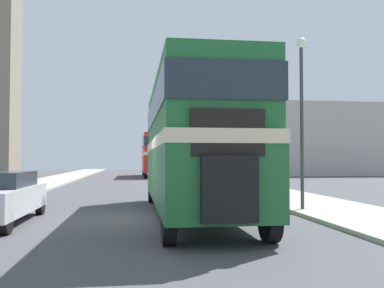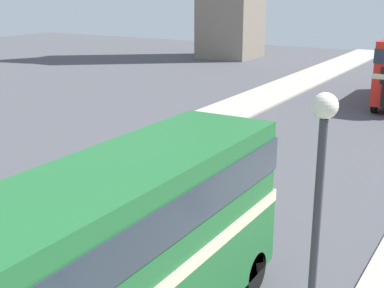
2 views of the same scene
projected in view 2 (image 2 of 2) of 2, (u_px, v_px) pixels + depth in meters
double_decker_bus at (97, 266)px, 9.58m from camera, size 2.51×10.94×4.20m
street_lamp at (316, 232)px, 7.60m from camera, size 0.36×0.36×5.86m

